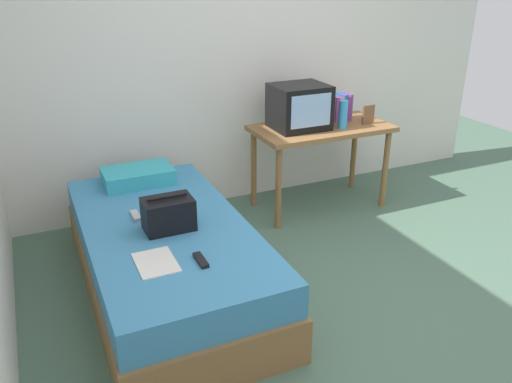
% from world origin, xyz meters
% --- Properties ---
extents(ground_plane, '(8.00, 8.00, 0.00)m').
position_xyz_m(ground_plane, '(0.00, 0.00, 0.00)').
color(ground_plane, '#4C6B56').
extents(wall_back, '(5.20, 0.10, 2.60)m').
position_xyz_m(wall_back, '(0.00, 2.00, 1.30)').
color(wall_back, silver).
rests_on(wall_back, ground).
extents(bed, '(1.00, 2.00, 0.49)m').
position_xyz_m(bed, '(-1.01, 0.74, 0.24)').
color(bed, olive).
rests_on(bed, ground).
extents(desk, '(1.16, 0.60, 0.73)m').
position_xyz_m(desk, '(0.56, 1.48, 0.64)').
color(desk, olive).
rests_on(desk, ground).
extents(tv, '(0.44, 0.39, 0.36)m').
position_xyz_m(tv, '(0.36, 1.51, 0.91)').
color(tv, black).
rests_on(tv, desk).
extents(water_bottle, '(0.07, 0.07, 0.24)m').
position_xyz_m(water_bottle, '(0.68, 1.34, 0.85)').
color(water_bottle, '#3399DB').
rests_on(water_bottle, desk).
extents(book_row, '(0.20, 0.15, 0.23)m').
position_xyz_m(book_row, '(0.79, 1.58, 0.84)').
color(book_row, '#7A3D89').
rests_on(book_row, desk).
extents(picture_frame, '(0.11, 0.02, 0.16)m').
position_xyz_m(picture_frame, '(0.95, 1.37, 0.82)').
color(picture_frame, brown).
rests_on(picture_frame, desk).
extents(pillow, '(0.50, 0.32, 0.11)m').
position_xyz_m(pillow, '(-1.01, 1.47, 0.54)').
color(pillow, '#33A8B7').
rests_on(pillow, bed).
extents(handbag, '(0.30, 0.20, 0.22)m').
position_xyz_m(handbag, '(-1.00, 0.66, 0.59)').
color(handbag, black).
rests_on(handbag, bed).
extents(magazine, '(0.21, 0.29, 0.01)m').
position_xyz_m(magazine, '(-1.18, 0.30, 0.49)').
color(magazine, white).
rests_on(magazine, bed).
extents(remote_dark, '(0.04, 0.16, 0.02)m').
position_xyz_m(remote_dark, '(-0.95, 0.21, 0.50)').
color(remote_dark, black).
rests_on(remote_dark, bed).
extents(remote_silver, '(0.04, 0.14, 0.02)m').
position_xyz_m(remote_silver, '(-1.16, 0.91, 0.50)').
color(remote_silver, '#B7B7BC').
rests_on(remote_silver, bed).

